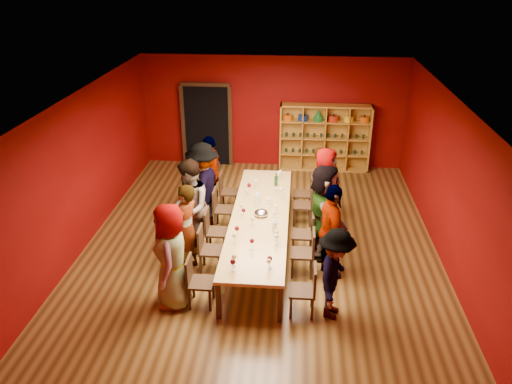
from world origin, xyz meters
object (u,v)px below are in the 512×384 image
Objects in this scene: chair_person_right_0 at (307,288)px; chair_person_right_2 at (307,232)px; chair_person_left_3 at (220,207)px; person_right_2 at (324,212)px; person_right_3 at (325,187)px; wine_bottle at (276,181)px; tasting_table at (260,218)px; chair_person_left_0 at (196,279)px; chair_person_right_3 at (306,203)px; person_left_2 at (190,207)px; chair_person_left_1 at (207,247)px; chair_person_left_2 at (213,229)px; person_left_4 at (211,173)px; person_left_0 at (171,256)px; chair_person_left_4 at (226,189)px; shelving_unit at (325,134)px; chair_person_right_4 at (306,191)px; person_right_4 at (321,180)px; person_left_1 at (186,229)px; person_left_3 at (203,187)px; person_right_0 at (335,274)px; spittoon_bowl at (261,213)px; person_right_1 at (331,232)px; chair_person_right_1 at (307,250)px.

chair_person_right_2 is (0.00, 1.80, 0.00)m from chair_person_right_0.
person_right_2 reaches higher than chair_person_left_3.
person_right_3 is (0.38, 3.06, 0.38)m from chair_person_right_0.
tasting_table is at bearing -99.59° from wine_bottle.
chair_person_left_0 and chair_person_right_3 have the same top height.
person_left_2 reaches higher than person_right_2.
chair_person_left_3 is 3.27m from chair_person_right_0.
chair_person_left_1 is 2.55m from wine_bottle.
person_left_4 is (-0.33, 1.83, 0.38)m from chair_person_left_2.
person_left_0 is 1.04× the size of person_left_4.
person_left_2 is at bearing -150.03° from chair_person_right_3.
chair_person_left_4 is (0.00, 3.51, 0.00)m from chair_person_left_0.
shelving_unit reaches higher than tasting_table.
chair_person_right_3 is at bearing 90.00° from chair_person_right_2.
person_left_2 is 2.13× the size of chair_person_right_2.
chair_person_left_2 is at bearing -117.28° from shelving_unit.
wine_bottle is at bearing 53.80° from chair_person_left_2.
person_right_4 is at bearing -0.00° from chair_person_right_4.
person_left_2 is (-0.07, 0.68, 0.09)m from person_left_1.
chair_person_right_0 is (1.82, -0.09, 0.00)m from chair_person_left_0.
person_left_3 is at bearing -157.46° from wine_bottle.
person_right_2 is at bearing -40.16° from chair_person_left_4.
chair_person_left_4 is at bearing 42.27° from person_right_2.
person_left_3 is at bearing 62.25° from person_right_2.
person_left_1 is at bearing 8.81° from person_left_4.
person_left_0 is 1.05× the size of person_right_3.
person_left_0 is at bearing 102.89° from person_right_0.
person_right_2 is 1.08× the size of person_right_3.
spittoon_bowl is at bearing 66.49° from person_left_3.
chair_person_right_2 is at bearing 43.35° from chair_person_left_0.
shelving_unit reaches higher than chair_person_right_4.
person_right_4 is at bearing -10.97° from person_right_1.
chair_person_left_0 is 1.00× the size of chair_person_right_1.
chair_person_left_1 is 1.63m from chair_person_left_3.
chair_person_right_4 is 2.91× the size of wine_bottle.
person_left_3 is 2.13× the size of chair_person_right_4.
chair_person_right_3 is 0.57× the size of person_right_4.
person_left_3 is 2.13× the size of chair_person_left_4.
chair_person_left_3 is at bearing 117.07° from person_right_3.
wine_bottle reaches higher than spittoon_bowl.
tasting_table is at bearing 138.88° from chair_person_right_1.
tasting_table is 5.06× the size of chair_person_right_2.
person_left_2 is 2.29m from chair_person_right_2.
wine_bottle is at bearing 70.50° from chair_person_left_0.
chair_person_left_4 is 3.35m from person_right_1.
chair_person_right_1 is 2.01m from person_right_3.
person_right_1 is 1.03× the size of person_right_3.
person_right_0 is 3.06m from person_right_3.
shelving_unit is 2.70× the size of chair_person_right_1.
person_left_3 is 2.13× the size of chair_person_right_2.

